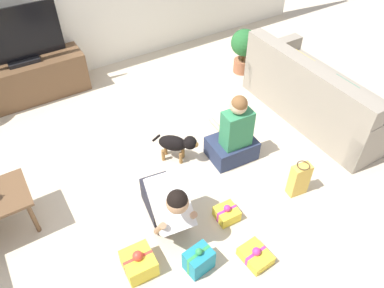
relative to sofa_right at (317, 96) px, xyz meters
name	(u,v)px	position (x,y,z in m)	size (l,w,h in m)	color
ground_plane	(149,187)	(-2.41, 0.00, -0.31)	(16.00, 16.00, 0.00)	beige
sofa_right	(317,96)	(0.00, 0.00, 0.00)	(0.87, 2.03, 0.86)	gray
tv_console	(30,80)	(-3.03, 2.33, -0.03)	(1.49, 0.46, 0.55)	brown
tv	(16,39)	(-3.03, 2.33, 0.57)	(1.14, 0.20, 0.73)	black
potted_plant_corner_right	(244,47)	(-0.15, 1.36, 0.11)	(0.39, 0.39, 0.68)	#A36042
person_kneeling	(167,201)	(-2.46, -0.51, 0.04)	(0.42, 0.83, 0.80)	#23232D
person_sitting	(234,137)	(-1.37, -0.08, 0.01)	(0.55, 0.50, 0.89)	#283351
dog	(177,144)	(-1.93, 0.22, -0.06)	(0.41, 0.40, 0.37)	black
gift_box_a	(139,263)	(-2.91, -0.81, -0.21)	(0.28, 0.30, 0.26)	yellow
gift_box_b	(199,260)	(-2.45, -1.07, -0.19)	(0.26, 0.21, 0.29)	teal
gift_box_c	(227,213)	(-1.92, -0.76, -0.24)	(0.22, 0.21, 0.19)	yellow
gift_box_d	(256,256)	(-1.96, -1.27, -0.25)	(0.24, 0.29, 0.16)	yellow
gift_bag_a	(299,179)	(-1.09, -0.87, -0.11)	(0.22, 0.15, 0.41)	#E5B74C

